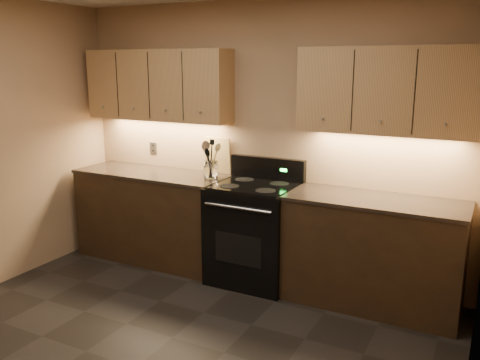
# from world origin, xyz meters

# --- Properties ---
(wall_back) EXTENTS (4.00, 0.04, 2.60)m
(wall_back) POSITION_xyz_m (0.00, 2.00, 1.30)
(wall_back) COLOR tan
(wall_back) RESTS_ON ground
(wall_right) EXTENTS (0.04, 4.00, 2.60)m
(wall_right) POSITION_xyz_m (2.00, 0.00, 1.30)
(wall_right) COLOR tan
(wall_right) RESTS_ON ground
(counter_left) EXTENTS (1.62, 0.62, 0.93)m
(counter_left) POSITION_xyz_m (-1.10, 1.70, 0.47)
(counter_left) COLOR black
(counter_left) RESTS_ON ground
(counter_right) EXTENTS (1.46, 0.62, 0.93)m
(counter_right) POSITION_xyz_m (1.18, 1.70, 0.47)
(counter_right) COLOR black
(counter_right) RESTS_ON ground
(stove) EXTENTS (0.76, 0.68, 1.14)m
(stove) POSITION_xyz_m (0.08, 1.68, 0.48)
(stove) COLOR black
(stove) RESTS_ON ground
(upper_cab_left) EXTENTS (1.60, 0.30, 0.70)m
(upper_cab_left) POSITION_xyz_m (-1.10, 1.85, 1.80)
(upper_cab_left) COLOR tan
(upper_cab_left) RESTS_ON wall_back
(upper_cab_right) EXTENTS (1.44, 0.30, 0.70)m
(upper_cab_right) POSITION_xyz_m (1.18, 1.85, 1.80)
(upper_cab_right) COLOR tan
(upper_cab_right) RESTS_ON wall_back
(outlet_plate) EXTENTS (0.08, 0.01, 0.12)m
(outlet_plate) POSITION_xyz_m (-1.30, 1.99, 1.12)
(outlet_plate) COLOR #B2B5BA
(outlet_plate) RESTS_ON wall_back
(utensil_crock) EXTENTS (0.15, 0.15, 0.17)m
(utensil_crock) POSITION_xyz_m (-0.42, 1.73, 1.01)
(utensil_crock) COLOR white
(utensil_crock) RESTS_ON counter_left
(cutting_board) EXTENTS (0.29, 0.06, 0.37)m
(cutting_board) POSITION_xyz_m (-0.48, 1.97, 1.11)
(cutting_board) COLOR #DEC077
(cutting_board) RESTS_ON counter_left
(wooden_spoon) EXTENTS (0.15, 0.12, 0.34)m
(wooden_spoon) POSITION_xyz_m (-0.44, 1.72, 1.11)
(wooden_spoon) COLOR #DEC077
(wooden_spoon) RESTS_ON utensil_crock
(black_spoon) EXTENTS (0.07, 0.16, 0.31)m
(black_spoon) POSITION_xyz_m (-0.42, 1.74, 1.10)
(black_spoon) COLOR black
(black_spoon) RESTS_ON utensil_crock
(black_turner) EXTENTS (0.10, 0.15, 0.38)m
(black_turner) POSITION_xyz_m (-0.42, 1.72, 1.13)
(black_turner) COLOR black
(black_turner) RESTS_ON utensil_crock
(steel_spatula) EXTENTS (0.23, 0.12, 0.35)m
(steel_spatula) POSITION_xyz_m (-0.39, 1.74, 1.11)
(steel_spatula) COLOR silver
(steel_spatula) RESTS_ON utensil_crock
(steel_skimmer) EXTENTS (0.19, 0.12, 0.36)m
(steel_skimmer) POSITION_xyz_m (-0.38, 1.71, 1.11)
(steel_skimmer) COLOR silver
(steel_skimmer) RESTS_ON utensil_crock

